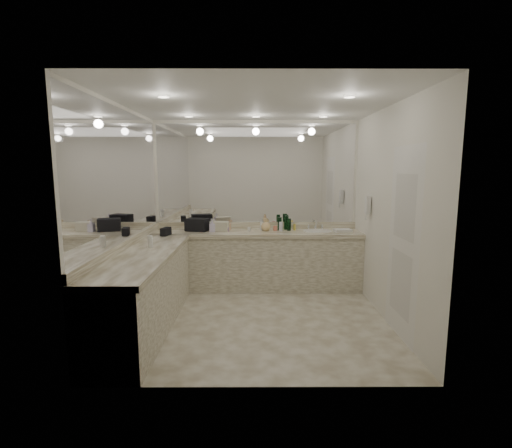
{
  "coord_description": "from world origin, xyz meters",
  "views": [
    {
      "loc": [
        -0.02,
        -4.43,
        1.85
      ],
      "look_at": [
        -0.0,
        0.4,
        1.13
      ],
      "focal_mm": 26.0,
      "sensor_mm": 36.0,
      "label": 1
    }
  ],
  "objects_px": {
    "wall_phone": "(368,205)",
    "black_toiletry_bag": "(197,225)",
    "soap_bottle_c": "(266,225)",
    "cream_cosmetic_case": "(220,227)",
    "soap_bottle_a": "(215,225)",
    "hand_towel": "(343,230)",
    "soap_bottle_b": "(212,225)",
    "sink": "(317,231)"
  },
  "relations": [
    {
      "from": "soap_bottle_a",
      "to": "soap_bottle_c",
      "type": "distance_m",
      "value": 0.79
    },
    {
      "from": "cream_cosmetic_case",
      "to": "soap_bottle_a",
      "type": "relative_size",
      "value": 1.3
    },
    {
      "from": "soap_bottle_b",
      "to": "wall_phone",
      "type": "bearing_deg",
      "value": -11.27
    },
    {
      "from": "sink",
      "to": "black_toiletry_bag",
      "type": "distance_m",
      "value": 1.86
    },
    {
      "from": "wall_phone",
      "to": "sink",
      "type": "bearing_deg",
      "value": 140.43
    },
    {
      "from": "black_toiletry_bag",
      "to": "soap_bottle_c",
      "type": "xyz_separation_m",
      "value": [
        1.06,
        0.01,
        0.0
      ]
    },
    {
      "from": "soap_bottle_b",
      "to": "soap_bottle_c",
      "type": "bearing_deg",
      "value": 5.83
    },
    {
      "from": "cream_cosmetic_case",
      "to": "soap_bottle_b",
      "type": "bearing_deg",
      "value": -146.68
    },
    {
      "from": "soap_bottle_a",
      "to": "soap_bottle_b",
      "type": "relative_size",
      "value": 0.98
    },
    {
      "from": "wall_phone",
      "to": "soap_bottle_b",
      "type": "relative_size",
      "value": 1.23
    },
    {
      "from": "soap_bottle_c",
      "to": "cream_cosmetic_case",
      "type": "bearing_deg",
      "value": -177.74
    },
    {
      "from": "wall_phone",
      "to": "cream_cosmetic_case",
      "type": "bearing_deg",
      "value": 166.68
    },
    {
      "from": "sink",
      "to": "wall_phone",
      "type": "xyz_separation_m",
      "value": [
        0.61,
        -0.5,
        0.46
      ]
    },
    {
      "from": "cream_cosmetic_case",
      "to": "soap_bottle_c",
      "type": "distance_m",
      "value": 0.7
    },
    {
      "from": "hand_towel",
      "to": "soap_bottle_b",
      "type": "height_order",
      "value": "soap_bottle_b"
    },
    {
      "from": "soap_bottle_c",
      "to": "soap_bottle_a",
      "type": "bearing_deg",
      "value": -177.95
    },
    {
      "from": "soap_bottle_b",
      "to": "soap_bottle_c",
      "type": "relative_size",
      "value": 1.01
    },
    {
      "from": "sink",
      "to": "soap_bottle_c",
      "type": "bearing_deg",
      "value": 178.09
    },
    {
      "from": "hand_towel",
      "to": "soap_bottle_a",
      "type": "bearing_deg",
      "value": 178.33
    },
    {
      "from": "soap_bottle_a",
      "to": "soap_bottle_c",
      "type": "bearing_deg",
      "value": 2.05
    },
    {
      "from": "cream_cosmetic_case",
      "to": "hand_towel",
      "type": "distance_m",
      "value": 1.88
    },
    {
      "from": "sink",
      "to": "hand_towel",
      "type": "height_order",
      "value": "hand_towel"
    },
    {
      "from": "hand_towel",
      "to": "black_toiletry_bag",
      "type": "bearing_deg",
      "value": 178.03
    },
    {
      "from": "cream_cosmetic_case",
      "to": "soap_bottle_b",
      "type": "xyz_separation_m",
      "value": [
        -0.12,
        -0.06,
        0.03
      ]
    },
    {
      "from": "cream_cosmetic_case",
      "to": "soap_bottle_b",
      "type": "height_order",
      "value": "soap_bottle_b"
    },
    {
      "from": "soap_bottle_b",
      "to": "soap_bottle_c",
      "type": "distance_m",
      "value": 0.82
    },
    {
      "from": "wall_phone",
      "to": "black_toiletry_bag",
      "type": "xyz_separation_m",
      "value": [
        -2.47,
        0.52,
        -0.36
      ]
    },
    {
      "from": "wall_phone",
      "to": "soap_bottle_a",
      "type": "relative_size",
      "value": 1.26
    },
    {
      "from": "black_toiletry_bag",
      "to": "soap_bottle_a",
      "type": "distance_m",
      "value": 0.28
    },
    {
      "from": "cream_cosmetic_case",
      "to": "soap_bottle_c",
      "type": "height_order",
      "value": "soap_bottle_c"
    },
    {
      "from": "cream_cosmetic_case",
      "to": "soap_bottle_b",
      "type": "distance_m",
      "value": 0.13
    },
    {
      "from": "sink",
      "to": "wall_phone",
      "type": "bearing_deg",
      "value": -39.57
    },
    {
      "from": "wall_phone",
      "to": "cream_cosmetic_case",
      "type": "xyz_separation_m",
      "value": [
        -2.11,
        0.5,
        -0.38
      ]
    },
    {
      "from": "sink",
      "to": "soap_bottle_a",
      "type": "distance_m",
      "value": 1.59
    },
    {
      "from": "soap_bottle_b",
      "to": "soap_bottle_c",
      "type": "xyz_separation_m",
      "value": [
        0.82,
        0.08,
        -0.0
      ]
    },
    {
      "from": "sink",
      "to": "soap_bottle_b",
      "type": "xyz_separation_m",
      "value": [
        -1.62,
        -0.06,
        0.1
      ]
    },
    {
      "from": "sink",
      "to": "soap_bottle_a",
      "type": "height_order",
      "value": "soap_bottle_a"
    },
    {
      "from": "black_toiletry_bag",
      "to": "soap_bottle_c",
      "type": "relative_size",
      "value": 1.71
    },
    {
      "from": "wall_phone",
      "to": "soap_bottle_c",
      "type": "height_order",
      "value": "wall_phone"
    },
    {
      "from": "soap_bottle_c",
      "to": "wall_phone",
      "type": "bearing_deg",
      "value": -20.58
    },
    {
      "from": "wall_phone",
      "to": "soap_bottle_a",
      "type": "distance_m",
      "value": 2.27
    },
    {
      "from": "hand_towel",
      "to": "soap_bottle_a",
      "type": "distance_m",
      "value": 1.96
    }
  ]
}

